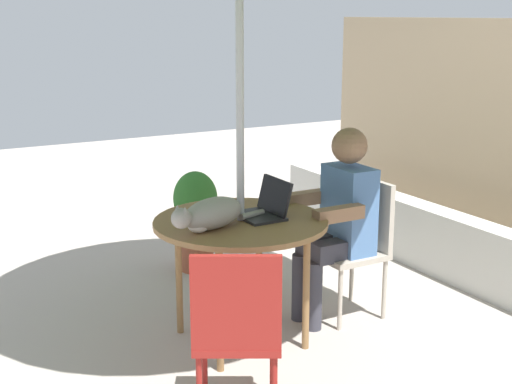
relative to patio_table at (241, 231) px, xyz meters
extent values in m
plane|color=#ADA399|center=(0.00, 0.00, -0.68)|extent=(14.00, 14.00, 0.00)
cube|color=beige|center=(0.00, 1.81, -0.44)|extent=(4.42, 0.20, 0.48)
cylinder|color=olive|center=(0.00, 0.00, 0.05)|extent=(0.99, 0.99, 0.03)
cylinder|color=olive|center=(0.27, 0.27, -0.32)|extent=(0.04, 0.04, 0.71)
cylinder|color=olive|center=(-0.27, 0.27, -0.32)|extent=(0.04, 0.04, 0.71)
cylinder|color=olive|center=(-0.27, -0.27, -0.32)|extent=(0.04, 0.04, 0.71)
cylinder|color=olive|center=(0.27, -0.27, -0.32)|extent=(0.04, 0.04, 0.71)
cylinder|color=#B7B7BC|center=(0.00, 0.00, 0.39)|extent=(0.04, 0.04, 2.13)
cube|color=#B2A899|center=(0.00, 0.76, -0.26)|extent=(0.40, 0.40, 0.04)
cube|color=#B2A899|center=(0.00, 0.94, -0.03)|extent=(0.40, 0.04, 0.44)
cylinder|color=#B2A899|center=(0.17, 0.93, -0.48)|extent=(0.03, 0.03, 0.40)
cylinder|color=#B2A899|center=(-0.17, 0.93, -0.48)|extent=(0.03, 0.03, 0.40)
cylinder|color=#B2A899|center=(-0.17, 0.59, -0.48)|extent=(0.03, 0.03, 0.40)
cylinder|color=#B2A899|center=(0.17, 0.59, -0.48)|extent=(0.03, 0.03, 0.40)
cube|color=maroon|center=(0.70, -0.39, -0.26)|extent=(0.54, 0.54, 0.04)
cube|color=maroon|center=(0.86, -0.48, -0.03)|extent=(0.23, 0.37, 0.44)
cylinder|color=maroon|center=(0.63, -0.16, -0.48)|extent=(0.03, 0.03, 0.40)
cylinder|color=maroon|center=(0.47, -0.46, -0.48)|extent=(0.03, 0.03, 0.40)
cube|color=#4C72A5|center=(0.00, 0.76, 0.02)|extent=(0.34, 0.20, 0.54)
sphere|color=#936B4C|center=(0.00, 0.75, 0.42)|extent=(0.22, 0.22, 0.22)
cube|color=#383842|center=(-0.08, 0.61, -0.20)|extent=(0.12, 0.30, 0.12)
cylinder|color=#383842|center=(-0.08, 0.46, -0.46)|extent=(0.10, 0.10, 0.43)
cube|color=#383842|center=(0.08, 0.61, -0.20)|extent=(0.12, 0.30, 0.12)
cylinder|color=#383842|center=(0.08, 0.46, -0.46)|extent=(0.10, 0.10, 0.43)
cube|color=#936B4C|center=(-0.20, 0.54, 0.07)|extent=(0.08, 0.32, 0.08)
cube|color=#936B4C|center=(0.20, 0.54, 0.07)|extent=(0.08, 0.32, 0.08)
cube|color=black|center=(0.01, 0.11, 0.07)|extent=(0.30, 0.22, 0.02)
cube|color=black|center=(0.01, 0.22, 0.18)|extent=(0.30, 0.06, 0.20)
cube|color=black|center=(0.01, 0.22, 0.18)|extent=(0.30, 0.06, 0.20)
ellipsoid|color=gray|center=(0.07, -0.21, 0.15)|extent=(0.31, 0.44, 0.17)
sphere|color=gray|center=(0.14, -0.42, 0.17)|extent=(0.11, 0.11, 0.11)
ellipsoid|color=white|center=(0.11, -0.31, 0.11)|extent=(0.15, 0.15, 0.09)
cylinder|color=gray|center=(0.01, 0.07, 0.09)|extent=(0.09, 0.18, 0.04)
cone|color=gray|center=(0.12, -0.43, 0.22)|extent=(0.04, 0.04, 0.03)
cone|color=gray|center=(0.17, -0.41, 0.22)|extent=(0.04, 0.04, 0.03)
cylinder|color=#9E5138|center=(-1.23, 0.27, -0.49)|extent=(0.26, 0.26, 0.38)
ellipsoid|color=#2D6B28|center=(-1.23, 0.27, -0.13)|extent=(0.33, 0.33, 0.41)
camera|label=1|loc=(3.42, -1.81, 1.20)|focal=49.87mm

